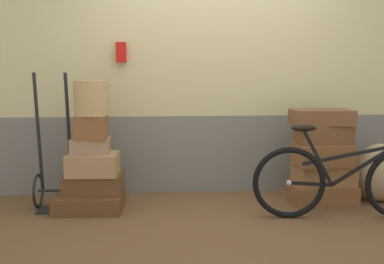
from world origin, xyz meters
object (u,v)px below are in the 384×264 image
at_px(suitcase_2, 93,164).
at_px(suitcase_9, 321,117).
at_px(suitcase_3, 91,145).
at_px(suitcase_0, 90,201).
at_px(suitcase_1, 94,183).
at_px(suitcase_6, 324,174).
at_px(suitcase_5, 322,194).
at_px(burlap_sack, 380,172).
at_px(wicker_basket, 91,98).
at_px(suitcase_8, 323,134).
at_px(bicycle, 345,181).
at_px(luggage_trolley, 55,178).
at_px(suitcase_7, 323,155).
at_px(suitcase_4, 91,127).

distance_m(suitcase_2, suitcase_9, 2.24).
relative_size(suitcase_2, suitcase_3, 1.31).
relative_size(suitcase_0, suitcase_1, 1.17).
xyz_separation_m(suitcase_1, suitcase_6, (2.25, -0.01, 0.04)).
distance_m(suitcase_1, suitcase_5, 2.24).
height_order(suitcase_0, burlap_sack, burlap_sack).
xyz_separation_m(suitcase_0, wicker_basket, (0.04, 0.03, 0.98)).
bearing_deg(suitcase_8, suitcase_6, -3.57).
distance_m(suitcase_3, wicker_basket, 0.45).
bearing_deg(suitcase_3, suitcase_9, -0.74).
height_order(suitcase_9, bicycle, suitcase_9).
relative_size(suitcase_5, luggage_trolley, 0.48).
height_order(suitcase_8, suitcase_9, suitcase_9).
height_order(suitcase_7, luggage_trolley, luggage_trolley).
distance_m(suitcase_4, suitcase_7, 2.23).
bearing_deg(suitcase_3, suitcase_6, -0.96).
distance_m(suitcase_0, burlap_sack, 2.89).
height_order(suitcase_3, suitcase_8, suitcase_8).
distance_m(suitcase_0, suitcase_5, 2.27).
distance_m(suitcase_1, suitcase_9, 2.28).
height_order(suitcase_3, suitcase_9, suitcase_9).
relative_size(suitcase_0, suitcase_7, 1.18).
bearing_deg(luggage_trolley, bicycle, -11.16).
bearing_deg(suitcase_1, suitcase_9, 2.73).
bearing_deg(wicker_basket, suitcase_3, 150.24).
height_order(suitcase_3, suitcase_5, suitcase_3).
height_order(suitcase_2, burlap_sack, burlap_sack).
xyz_separation_m(suitcase_5, suitcase_7, (-0.02, -0.04, 0.40)).
relative_size(suitcase_8, bicycle, 0.31).
height_order(suitcase_1, suitcase_4, suitcase_4).
xyz_separation_m(suitcase_2, luggage_trolley, (-0.37, 0.09, -0.15)).
bearing_deg(suitcase_1, suitcase_5, 2.49).
distance_m(suitcase_0, suitcase_4, 0.71).
xyz_separation_m(suitcase_5, burlap_sack, (0.61, 0.03, 0.20)).
height_order(luggage_trolley, burlap_sack, luggage_trolley).
xyz_separation_m(suitcase_4, luggage_trolley, (-0.37, 0.09, -0.50)).
bearing_deg(suitcase_4, wicker_basket, 84.36).
bearing_deg(luggage_trolley, suitcase_0, -15.31).
bearing_deg(luggage_trolley, suitcase_9, -1.01).
bearing_deg(suitcase_1, wicker_basket, -76.93).
height_order(suitcase_2, suitcase_9, suitcase_9).
bearing_deg(bicycle, suitcase_2, 169.23).
relative_size(suitcase_4, suitcase_6, 0.49).
relative_size(suitcase_3, suitcase_9, 0.61).
relative_size(suitcase_2, bicycle, 0.28).
relative_size(suitcase_3, luggage_trolley, 0.27).
bearing_deg(suitcase_5, burlap_sack, 0.35).
distance_m(suitcase_2, suitcase_4, 0.35).
relative_size(suitcase_3, suitcase_4, 1.26).
height_order(suitcase_4, suitcase_5, suitcase_4).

